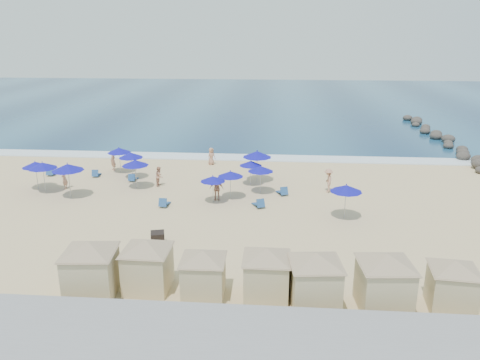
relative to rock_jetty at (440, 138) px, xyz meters
name	(u,v)px	position (x,y,z in m)	size (l,w,h in m)	color
ground	(189,217)	(-24.01, -24.90, -0.36)	(160.00, 160.00, 0.00)	#D1B584
ocean	(246,101)	(-24.01, 30.10, -0.33)	(160.00, 80.00, 0.06)	navy
surf_line	(218,157)	(-24.01, -9.40, -0.32)	(160.00, 2.50, 0.08)	white
seawall	(124,332)	(-24.01, -38.40, 0.29)	(160.00, 6.10, 1.22)	gray
rock_jetty	(440,138)	(0.00, 0.00, 0.00)	(2.56, 26.66, 0.96)	#2E2926
trash_bin	(158,238)	(-25.00, -29.29, 0.02)	(0.77, 0.77, 0.77)	black
cabana_0	(90,261)	(-26.68, -34.78, 1.33)	(4.70, 4.70, 2.96)	#CDB98C
cabana_1	(147,258)	(-24.24, -34.06, 1.22)	(4.42, 4.42, 2.77)	#CDB98C
cabana_2	(203,268)	(-21.52, -34.53, 1.10)	(4.08, 4.08, 2.56)	#CDB98C
cabana_3	(267,267)	(-18.66, -34.37, 1.19)	(4.33, 4.33, 2.72)	#CDB98C
cabana_4	(316,273)	(-16.50, -34.86, 1.26)	(4.49, 4.49, 2.83)	#CDB98C
cabana_5	(385,274)	(-13.52, -34.84, 1.31)	(4.64, 4.64, 2.92)	#CDB98C
cabana_6	(453,278)	(-10.56, -34.61, 1.11)	(4.08, 4.08, 2.57)	#CDB98C
umbrella_0	(35,164)	(-36.84, -20.09, 1.60)	(1.99, 1.99, 2.27)	#A5A8AD
umbrella_1	(43,165)	(-35.89, -20.78, 1.74)	(2.13, 2.13, 2.42)	#A5A8AD
umbrella_2	(119,150)	(-31.88, -15.16, 1.61)	(2.00, 2.00, 2.27)	#A5A8AD
umbrella_3	(68,167)	(-33.48, -21.76, 1.93)	(2.32, 2.32, 2.64)	#A5A8AD
umbrella_4	(131,155)	(-30.34, -16.76, 1.62)	(2.01, 2.01, 2.29)	#A5A8AD
umbrella_5	(135,163)	(-29.22, -19.28, 1.68)	(2.07, 2.07, 2.36)	#A5A8AD
umbrella_6	(213,179)	(-22.79, -22.03, 1.41)	(1.79, 1.79, 2.04)	#A5A8AD
umbrella_7	(251,163)	(-20.35, -17.76, 1.42)	(1.81, 1.81, 2.05)	#A5A8AD
umbrella_8	(230,174)	(-21.64, -21.03, 1.50)	(1.88, 1.88, 2.14)	#A5A8AD
umbrella_9	(257,154)	(-19.90, -16.84, 1.94)	(2.33, 2.33, 2.65)	#A5A8AD
umbrella_10	(261,169)	(-19.50, -19.68, 1.55)	(1.94, 1.94, 2.20)	#A5A8AD
umbrella_11	(346,188)	(-13.80, -24.31, 1.70)	(2.09, 2.09, 2.38)	#A5A8AD
beach_chair_0	(52,172)	(-37.49, -16.46, -0.10)	(0.71, 1.42, 0.76)	navy
beach_chair_1	(96,174)	(-33.54, -16.54, -0.13)	(0.68, 1.28, 0.67)	navy
beach_chair_2	(133,178)	(-30.08, -17.51, -0.13)	(0.55, 1.23, 0.67)	navy
beach_chair_3	(164,203)	(-26.12, -23.11, -0.12)	(0.62, 1.29, 0.69)	navy
beach_chair_4	(259,204)	(-19.48, -22.72, -0.12)	(1.03, 1.39, 0.70)	navy
beach_chair_5	(282,192)	(-17.82, -19.96, -0.12)	(0.98, 1.40, 0.70)	navy
beachgoer_0	(64,178)	(-34.73, -19.92, 0.51)	(0.63, 0.42, 1.74)	tan
beachgoer_1	(159,176)	(-27.56, -18.55, 0.42)	(0.76, 0.59, 1.56)	tan
beachgoer_2	(217,189)	(-22.61, -21.45, 0.49)	(1.00, 0.42, 1.70)	tan
beachgoer_3	(328,180)	(-14.37, -19.00, 0.55)	(1.18, 0.68, 1.82)	tan
beachgoer_4	(211,156)	(-24.32, -12.02, 0.43)	(0.78, 0.51, 1.59)	tan
beachgoer_5	(113,161)	(-32.72, -14.53, 0.51)	(0.64, 0.42, 1.75)	tan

